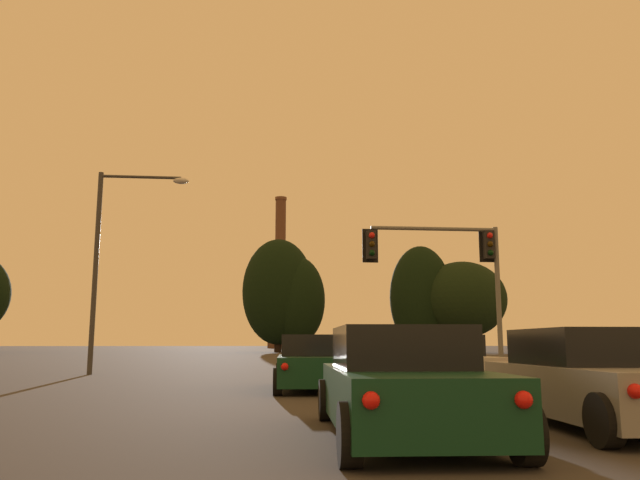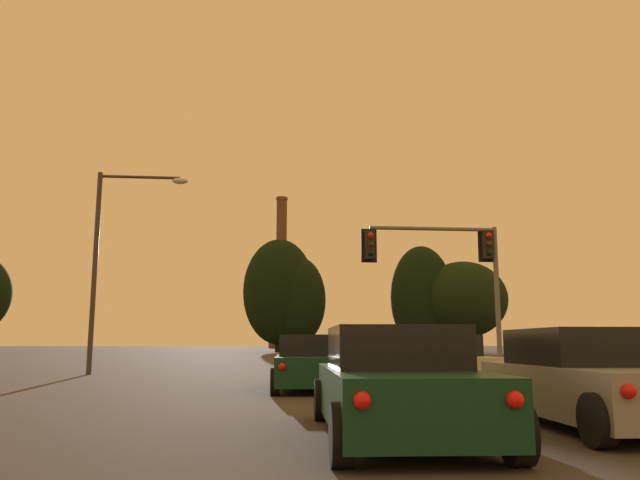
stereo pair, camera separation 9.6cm
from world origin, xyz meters
TOP-DOWN VIEW (x-y plane):
  - sedan_center_lane_front at (-0.17, 16.32)m, footprint 2.19×4.78m
  - sedan_right_lane_second at (3.34, 8.56)m, footprint 2.15×4.77m
  - sedan_center_lane_second at (0.25, 7.73)m, footprint 2.19×4.78m
  - sedan_right_lane_front at (3.39, 16.13)m, footprint 1.99×4.71m
  - traffic_light_overhead_right at (5.45, 21.63)m, footprint 5.20×0.50m
  - street_lamp at (-7.51, 25.09)m, footprint 3.65×0.36m
  - smokestack at (3.98, 157.02)m, footprint 5.94×5.94m
  - treeline_left_mid at (3.63, 84.05)m, footprint 7.73×6.96m
  - treeline_right_mid at (1.20, 85.00)m, footprint 9.82×8.84m
  - treeline_far_right at (25.70, 80.75)m, footprint 11.74×10.57m
  - treeline_center_right at (20.37, 81.95)m, footprint 8.50×7.65m

SIDE VIEW (x-z plane):
  - sedan_center_lane_front at x=-0.17m, z-range -0.05..1.38m
  - sedan_right_lane_second at x=3.34m, z-range -0.05..1.38m
  - sedan_center_lane_second at x=0.25m, z-range -0.05..1.38m
  - sedan_right_lane_front at x=3.39m, z-range -0.05..1.38m
  - traffic_light_overhead_right at x=5.45m, z-range 1.45..6.93m
  - street_lamp at x=-7.51m, z-range 1.00..9.13m
  - treeline_left_mid at x=3.63m, z-range 0.51..13.48m
  - treeline_far_right at x=25.70m, z-range 0.95..13.05m
  - treeline_center_right at x=20.37m, z-range 0.11..14.43m
  - treeline_right_mid at x=1.20m, z-range 0.50..15.95m
  - smokestack at x=3.98m, z-range -4.19..34.34m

